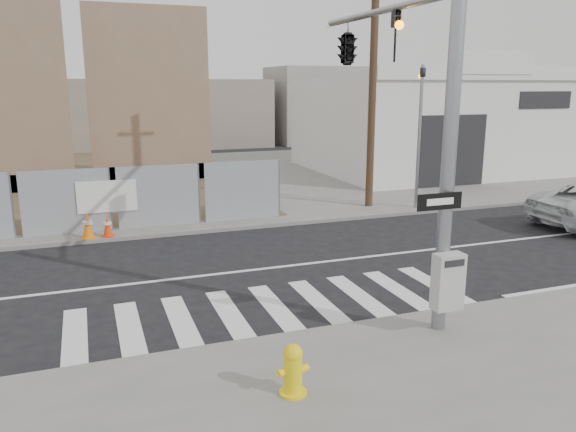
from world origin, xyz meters
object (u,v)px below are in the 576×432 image
object	(u,v)px
traffic_cone_c	(88,226)
traffic_cone_d	(108,226)
signal_pole	(376,77)
fire_hydrant	(293,370)
auto_shop	(428,124)

from	to	relation	value
traffic_cone_c	traffic_cone_d	world-z (taller)	traffic_cone_c
signal_pole	traffic_cone_c	bearing A→B (deg)	134.37
fire_hydrant	traffic_cone_c	distance (m)	10.62
auto_shop	fire_hydrant	distance (m)	24.24
auto_shop	signal_pole	bearing A→B (deg)	-127.46
auto_shop	traffic_cone_d	bearing A→B (deg)	-152.87
auto_shop	traffic_cone_d	size ratio (longest dim) A/B	18.65
signal_pole	traffic_cone_d	bearing A→B (deg)	131.62
signal_pole	fire_hydrant	bearing A→B (deg)	-130.40
traffic_cone_c	traffic_cone_d	bearing A→B (deg)	0.00
signal_pole	traffic_cone_c	size ratio (longest dim) A/B	9.27
auto_shop	traffic_cone_c	world-z (taller)	auto_shop
auto_shop	fire_hydrant	bearing A→B (deg)	-128.10
fire_hydrant	signal_pole	bearing A→B (deg)	33.38
fire_hydrant	traffic_cone_c	bearing A→B (deg)	88.66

